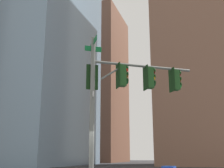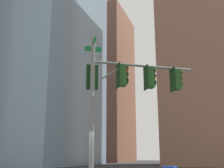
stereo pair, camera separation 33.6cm
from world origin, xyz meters
The scene contains 3 objects.
signal_pole_assembly centered at (0.84, -1.59, 4.66)m, with size 3.40×4.54×6.80m.
building_brick_midblock centered at (41.72, -4.95, 23.93)m, with size 20.36×14.79×47.86m, color #845B47.
building_brick_farside centered at (60.53, 23.58, 20.76)m, with size 17.42×15.58×41.51m, color brown.
Camera 1 is at (-11.39, -4.97, 1.48)m, focal length 45.57 mm.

